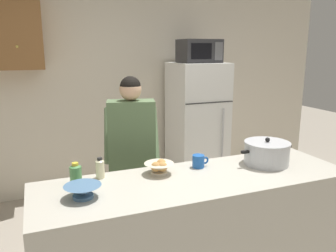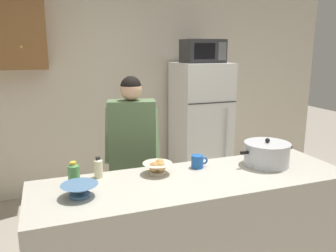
{
  "view_description": "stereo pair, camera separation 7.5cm",
  "coord_description": "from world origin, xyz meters",
  "px_view_note": "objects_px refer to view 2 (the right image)",
  "views": [
    {
      "loc": [
        -1.0,
        -1.96,
        1.79
      ],
      "look_at": [
        0.0,
        0.55,
        1.17
      ],
      "focal_mm": 36.15,
      "sensor_mm": 36.0,
      "label": 1
    },
    {
      "loc": [
        -0.93,
        -1.98,
        1.79
      ],
      "look_at": [
        0.0,
        0.55,
        1.17
      ],
      "focal_mm": 36.15,
      "sensor_mm": 36.0,
      "label": 2
    }
  ],
  "objects_px": {
    "refrigerator": "(200,127)",
    "person_near_pot": "(132,146)",
    "microwave": "(203,51)",
    "bread_bowl": "(158,167)",
    "bottle_near_edge": "(98,167)",
    "coffee_mug": "(198,161)",
    "cooking_pot": "(267,154)",
    "bottle_mid_counter": "(74,173)",
    "empty_bowl": "(80,190)"
  },
  "relations": [
    {
      "from": "person_near_pot",
      "to": "bottle_mid_counter",
      "type": "relative_size",
      "value": 10.48
    },
    {
      "from": "bread_bowl",
      "to": "bottle_mid_counter",
      "type": "distance_m",
      "value": 0.57
    },
    {
      "from": "refrigerator",
      "to": "cooking_pot",
      "type": "bearing_deg",
      "value": -99.5
    },
    {
      "from": "cooking_pot",
      "to": "empty_bowl",
      "type": "bearing_deg",
      "value": -176.04
    },
    {
      "from": "refrigerator",
      "to": "bread_bowl",
      "type": "bearing_deg",
      "value": -124.09
    },
    {
      "from": "bottle_near_edge",
      "to": "bottle_mid_counter",
      "type": "xyz_separation_m",
      "value": [
        -0.17,
        -0.06,
        0.0
      ]
    },
    {
      "from": "coffee_mug",
      "to": "bottle_near_edge",
      "type": "bearing_deg",
      "value": 175.45
    },
    {
      "from": "empty_bowl",
      "to": "coffee_mug",
      "type": "bearing_deg",
      "value": 14.21
    },
    {
      "from": "coffee_mug",
      "to": "bottle_mid_counter",
      "type": "relative_size",
      "value": 0.88
    },
    {
      "from": "person_near_pot",
      "to": "cooking_pot",
      "type": "bearing_deg",
      "value": -38.69
    },
    {
      "from": "microwave",
      "to": "cooking_pot",
      "type": "distance_m",
      "value": 1.94
    },
    {
      "from": "cooking_pot",
      "to": "bottle_mid_counter",
      "type": "bearing_deg",
      "value": 174.8
    },
    {
      "from": "cooking_pot",
      "to": "bottle_mid_counter",
      "type": "relative_size",
      "value": 3.05
    },
    {
      "from": "person_near_pot",
      "to": "bottle_mid_counter",
      "type": "height_order",
      "value": "person_near_pot"
    },
    {
      "from": "cooking_pot",
      "to": "bottle_near_edge",
      "type": "distance_m",
      "value": 1.26
    },
    {
      "from": "person_near_pot",
      "to": "bottle_near_edge",
      "type": "bearing_deg",
      "value": -125.72
    },
    {
      "from": "bottle_near_edge",
      "to": "bottle_mid_counter",
      "type": "bearing_deg",
      "value": -161.67
    },
    {
      "from": "microwave",
      "to": "bottle_near_edge",
      "type": "bearing_deg",
      "value": -134.3
    },
    {
      "from": "refrigerator",
      "to": "person_near_pot",
      "type": "bearing_deg",
      "value": -137.15
    },
    {
      "from": "bread_bowl",
      "to": "bottle_near_edge",
      "type": "relative_size",
      "value": 1.45
    },
    {
      "from": "bread_bowl",
      "to": "person_near_pot",
      "type": "bearing_deg",
      "value": 93.14
    },
    {
      "from": "person_near_pot",
      "to": "bottle_mid_counter",
      "type": "xyz_separation_m",
      "value": [
        -0.54,
        -0.57,
        0.02
      ]
    },
    {
      "from": "microwave",
      "to": "bread_bowl",
      "type": "relative_size",
      "value": 2.26
    },
    {
      "from": "refrigerator",
      "to": "empty_bowl",
      "type": "xyz_separation_m",
      "value": [
        -1.7,
        -1.88,
        0.16
      ]
    },
    {
      "from": "empty_bowl",
      "to": "microwave",
      "type": "bearing_deg",
      "value": 47.62
    },
    {
      "from": "empty_bowl",
      "to": "bottle_mid_counter",
      "type": "relative_size",
      "value": 1.49
    },
    {
      "from": "cooking_pot",
      "to": "bottle_near_edge",
      "type": "relative_size",
      "value": 3.11
    },
    {
      "from": "microwave",
      "to": "empty_bowl",
      "type": "height_order",
      "value": "microwave"
    },
    {
      "from": "refrigerator",
      "to": "person_near_pot",
      "type": "height_order",
      "value": "refrigerator"
    },
    {
      "from": "refrigerator",
      "to": "microwave",
      "type": "bearing_deg",
      "value": -89.93
    },
    {
      "from": "microwave",
      "to": "bread_bowl",
      "type": "height_order",
      "value": "microwave"
    },
    {
      "from": "microwave",
      "to": "coffee_mug",
      "type": "xyz_separation_m",
      "value": [
        -0.82,
        -1.64,
        -0.79
      ]
    },
    {
      "from": "empty_bowl",
      "to": "bread_bowl",
      "type": "bearing_deg",
      "value": 19.69
    },
    {
      "from": "refrigerator",
      "to": "bottle_mid_counter",
      "type": "bearing_deg",
      "value": -135.91
    },
    {
      "from": "bottle_near_edge",
      "to": "microwave",
      "type": "bearing_deg",
      "value": 45.7
    },
    {
      "from": "microwave",
      "to": "bottle_mid_counter",
      "type": "relative_size",
      "value": 3.21
    },
    {
      "from": "coffee_mug",
      "to": "cooking_pot",
      "type": "bearing_deg",
      "value": -13.76
    },
    {
      "from": "coffee_mug",
      "to": "empty_bowl",
      "type": "distance_m",
      "value": 0.91
    },
    {
      "from": "bread_bowl",
      "to": "bottle_near_edge",
      "type": "xyz_separation_m",
      "value": [
        -0.4,
        0.08,
        0.02
      ]
    },
    {
      "from": "microwave",
      "to": "bread_bowl",
      "type": "xyz_separation_m",
      "value": [
        -1.14,
        -1.66,
        -0.79
      ]
    },
    {
      "from": "coffee_mug",
      "to": "bottle_mid_counter",
      "type": "height_order",
      "value": "bottle_mid_counter"
    },
    {
      "from": "microwave",
      "to": "cooking_pot",
      "type": "xyz_separation_m",
      "value": [
        -0.3,
        -1.76,
        -0.75
      ]
    },
    {
      "from": "bottle_mid_counter",
      "to": "bottle_near_edge",
      "type": "bearing_deg",
      "value": 18.33
    },
    {
      "from": "person_near_pot",
      "to": "coffee_mug",
      "type": "height_order",
      "value": "person_near_pot"
    },
    {
      "from": "refrigerator",
      "to": "person_near_pot",
      "type": "distance_m",
      "value": 1.61
    },
    {
      "from": "bread_bowl",
      "to": "bottle_mid_counter",
      "type": "relative_size",
      "value": 1.42
    },
    {
      "from": "cooking_pot",
      "to": "bread_bowl",
      "type": "xyz_separation_m",
      "value": [
        -0.84,
        0.1,
        -0.04
      ]
    },
    {
      "from": "person_near_pot",
      "to": "bottle_near_edge",
      "type": "xyz_separation_m",
      "value": [
        -0.37,
        -0.51,
        0.02
      ]
    },
    {
      "from": "refrigerator",
      "to": "bottle_mid_counter",
      "type": "distance_m",
      "value": 2.39
    },
    {
      "from": "microwave",
      "to": "refrigerator",
      "type": "bearing_deg",
      "value": 90.07
    }
  ]
}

